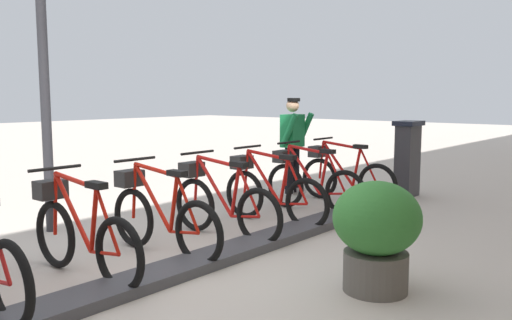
# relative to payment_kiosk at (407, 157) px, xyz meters

# --- Properties ---
(ground_plane) EXTENTS (60.00, 60.00, 0.00)m
(ground_plane) POSITION_rel_payment_kiosk_xyz_m (-0.05, 5.14, -0.67)
(ground_plane) COLOR beige
(dock_rail_base) EXTENTS (0.44, 9.26, 0.10)m
(dock_rail_base) POSITION_rel_payment_kiosk_xyz_m (-0.05, 5.14, -0.62)
(dock_rail_base) COLOR #47474C
(dock_rail_base) RESTS_ON ground
(payment_kiosk) EXTENTS (0.36, 0.52, 1.28)m
(payment_kiosk) POSITION_rel_payment_kiosk_xyz_m (0.00, 0.00, 0.00)
(payment_kiosk) COLOR #38383D
(payment_kiosk) RESTS_ON ground
(bike_docked_0) EXTENTS (1.72, 0.54, 1.02)m
(bike_docked_0) POSITION_rel_payment_kiosk_xyz_m (0.57, 1.11, -0.24)
(bike_docked_0) COLOR black
(bike_docked_0) RESTS_ON ground
(bike_docked_1) EXTENTS (1.72, 0.54, 1.02)m
(bike_docked_1) POSITION_rel_payment_kiosk_xyz_m (0.57, 2.05, -0.24)
(bike_docked_1) COLOR black
(bike_docked_1) RESTS_ON ground
(bike_docked_2) EXTENTS (1.72, 0.54, 1.02)m
(bike_docked_2) POSITION_rel_payment_kiosk_xyz_m (0.57, 2.99, -0.24)
(bike_docked_2) COLOR black
(bike_docked_2) RESTS_ON ground
(bike_docked_3) EXTENTS (1.72, 0.54, 1.02)m
(bike_docked_3) POSITION_rel_payment_kiosk_xyz_m (0.57, 3.93, -0.24)
(bike_docked_3) COLOR black
(bike_docked_3) RESTS_ON ground
(bike_docked_4) EXTENTS (1.72, 0.54, 1.02)m
(bike_docked_4) POSITION_rel_payment_kiosk_xyz_m (0.57, 4.87, -0.24)
(bike_docked_4) COLOR black
(bike_docked_4) RESTS_ON ground
(bike_docked_5) EXTENTS (1.72, 0.54, 1.02)m
(bike_docked_5) POSITION_rel_payment_kiosk_xyz_m (0.57, 5.81, -0.24)
(bike_docked_5) COLOR black
(bike_docked_5) RESTS_ON ground
(worker_near_rack) EXTENTS (0.48, 0.65, 1.66)m
(worker_near_rack) POSITION_rel_payment_kiosk_xyz_m (1.60, 1.08, 0.24)
(worker_near_rack) COLOR white
(worker_near_rack) RESTS_ON ground
(lamp_post) EXTENTS (0.32, 0.32, 3.82)m
(lamp_post) POSITION_rel_payment_kiosk_xyz_m (2.40, 5.12, 1.85)
(lamp_post) COLOR #2D2D33
(lamp_post) RESTS_ON ground
(planter_bush) EXTENTS (0.76, 0.76, 0.97)m
(planter_bush) POSITION_rel_payment_kiosk_xyz_m (-1.70, 4.35, -0.12)
(planter_bush) COLOR #59544C
(planter_bush) RESTS_ON ground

